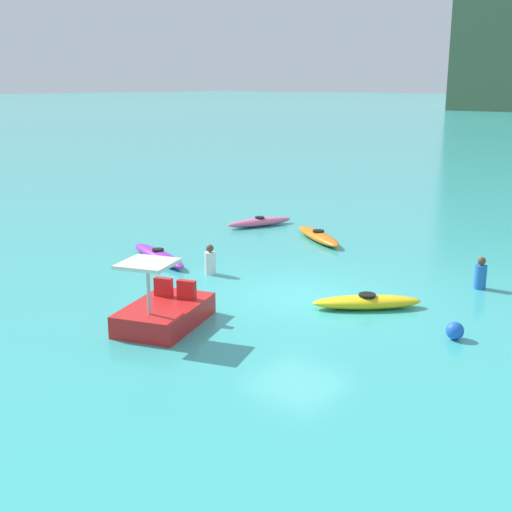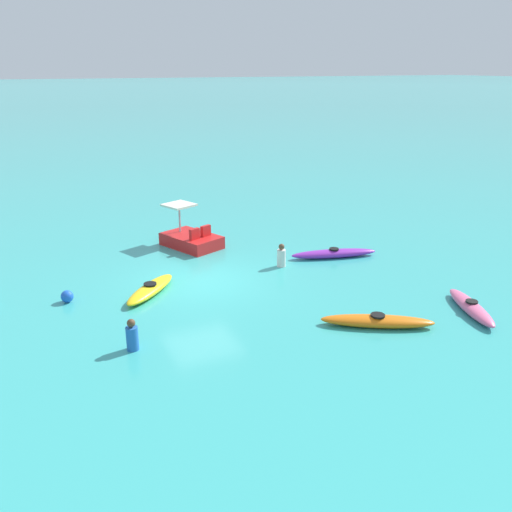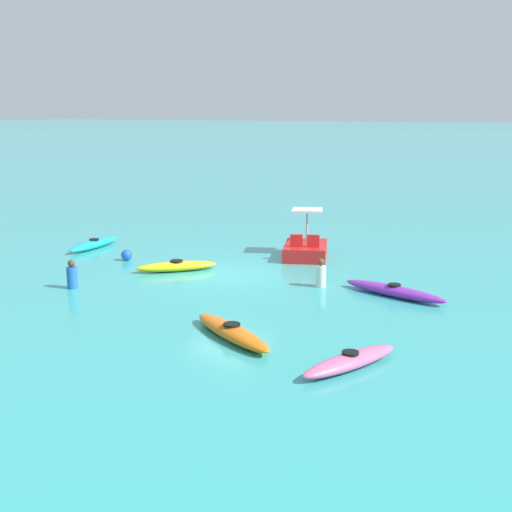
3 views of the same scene
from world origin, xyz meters
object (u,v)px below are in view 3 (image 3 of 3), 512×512
object	(u,v)px
kayak_orange	(232,332)
pedal_boat_red	(306,248)
person_near_shore	(72,276)
kayak_pink	(350,361)
person_by_kayaks	(321,274)
kayak_yellow	(177,266)
kayak_purple	(394,291)
kayak_cyan	(94,244)
buoy_blue	(127,255)

from	to	relation	value
kayak_orange	pedal_boat_red	bearing A→B (deg)	-74.92
kayak_orange	person_near_shore	size ratio (longest dim) A/B	3.54
kayak_pink	kayak_orange	distance (m)	3.18
kayak_orange	pedal_boat_red	world-z (taller)	pedal_boat_red
kayak_orange	person_by_kayaks	distance (m)	5.51
kayak_yellow	person_near_shore	xyz separation A→B (m)	(1.37, 3.42, 0.22)
kayak_purple	person_by_kayaks	world-z (taller)	person_by_kayaks
pedal_boat_red	kayak_purple	bearing A→B (deg)	141.48
pedal_boat_red	person_near_shore	world-z (taller)	pedal_boat_red
kayak_cyan	kayak_pink	world-z (taller)	same
kayak_pink	person_near_shore	distance (m)	10.00
kayak_pink	kayak_yellow	size ratio (longest dim) A/B	1.15
pedal_boat_red	buoy_blue	distance (m)	6.46
kayak_purple	pedal_boat_red	xyz separation A→B (m)	(4.57, -3.64, 0.17)
kayak_cyan	person_near_shore	xyz separation A→B (m)	(-3.73, 5.03, 0.22)
kayak_purple	buoy_blue	world-z (taller)	buoy_blue
pedal_boat_red	buoy_blue	xyz separation A→B (m)	(5.33, 3.64, -0.14)
kayak_orange	person_by_kayaks	size ratio (longest dim) A/B	3.54
person_near_shore	person_by_kayaks	world-z (taller)	same
kayak_cyan	person_near_shore	size ratio (longest dim) A/B	3.50
kayak_pink	kayak_orange	size ratio (longest dim) A/B	0.89
kayak_yellow	person_by_kayaks	xyz separation A→B (m)	(-5.05, -0.45, 0.22)
kayak_yellow	pedal_boat_red	world-z (taller)	pedal_boat_red
person_near_shore	buoy_blue	bearing A→B (deg)	-73.32
kayak_yellow	buoy_blue	distance (m)	2.58
pedal_boat_red	kayak_orange	bearing A→B (deg)	105.08
pedal_boat_red	person_by_kayaks	distance (m)	4.30
kayak_pink	person_by_kayaks	xyz separation A→B (m)	(3.36, -5.93, 0.22)
kayak_pink	buoy_blue	world-z (taller)	buoy_blue
kayak_purple	kayak_cyan	xyz separation A→B (m)	(12.47, -1.13, 0.00)
pedal_boat_red	person_by_kayaks	size ratio (longest dim) A/B	3.17
kayak_purple	kayak_pink	bearing A→B (deg)	99.99
kayak_yellow	person_by_kayaks	distance (m)	5.08
kayak_purple	pedal_boat_red	bearing A→B (deg)	-38.52
kayak_purple	person_near_shore	distance (m)	9.57
kayak_purple	kayak_cyan	size ratio (longest dim) A/B	1.11
kayak_cyan	kayak_yellow	size ratio (longest dim) A/B	1.29
kayak_pink	pedal_boat_red	xyz separation A→B (m)	(5.62, -9.59, 0.17)
kayak_cyan	pedal_boat_red	distance (m)	8.29
kayak_orange	person_by_kayaks	world-z (taller)	person_by_kayaks
kayak_orange	person_near_shore	world-z (taller)	person_near_shore
kayak_pink	kayak_cyan	bearing A→B (deg)	-27.65
pedal_boat_red	buoy_blue	bearing A→B (deg)	34.30
kayak_pink	kayak_orange	world-z (taller)	same
buoy_blue	person_near_shore	size ratio (longest dim) A/B	0.45
kayak_pink	person_by_kayaks	bearing A→B (deg)	-60.48
kayak_yellow	person_near_shore	world-z (taller)	person_near_shore
kayak_pink	kayak_orange	xyz separation A→B (m)	(3.15, -0.43, -0.00)
buoy_blue	person_near_shore	distance (m)	4.07
kayak_cyan	kayak_yellow	xyz separation A→B (m)	(-5.11, 1.60, 0.00)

